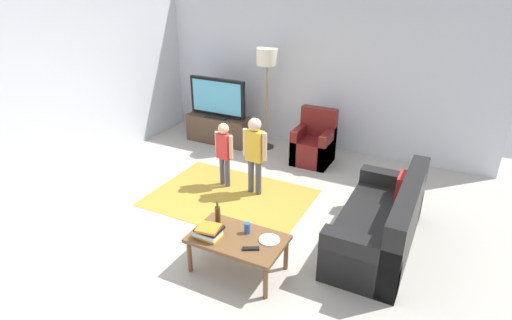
{
  "coord_description": "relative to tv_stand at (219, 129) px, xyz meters",
  "views": [
    {
      "loc": [
        2.31,
        -3.9,
        2.98
      ],
      "look_at": [
        0.0,
        0.6,
        0.65
      ],
      "focal_mm": 29.33,
      "sensor_mm": 36.0,
      "label": 1
    }
  ],
  "objects": [
    {
      "name": "coffee_table",
      "position": [
        2.12,
        -3.06,
        0.13
      ],
      "size": [
        1.0,
        0.6,
        0.42
      ],
      "color": "brown",
      "rests_on": "ground"
    },
    {
      "name": "armchair",
      "position": [
        1.89,
        -0.04,
        0.05
      ],
      "size": [
        0.6,
        0.6,
        0.9
      ],
      "color": "maroon",
      "rests_on": "ground"
    },
    {
      "name": "child_near_tv",
      "position": [
        1.0,
        -1.46,
        0.35
      ],
      "size": [
        0.33,
        0.16,
        0.99
      ],
      "color": "#4C4C59",
      "rests_on": "ground"
    },
    {
      "name": "bottle",
      "position": [
        1.82,
        -2.96,
        0.3
      ],
      "size": [
        0.06,
        0.06,
        0.29
      ],
      "color": "#4C3319",
      "rests_on": "coffee_table"
    },
    {
      "name": "book_stack",
      "position": [
        1.85,
        -3.19,
        0.24
      ],
      "size": [
        0.28,
        0.25,
        0.12
      ],
      "color": "yellow",
      "rests_on": "coffee_table"
    },
    {
      "name": "tv",
      "position": [
        0.0,
        -0.02,
        0.6
      ],
      "size": [
        1.1,
        0.28,
        0.71
      ],
      "color": "black",
      "rests_on": "tv_stand"
    },
    {
      "name": "ground",
      "position": [
        1.64,
        -2.3,
        -0.24
      ],
      "size": [
        7.8,
        7.8,
        0.0
      ],
      "primitive_type": "plane",
      "color": "#B2ADA3"
    },
    {
      "name": "floor_lamp",
      "position": [
        0.9,
        0.15,
        1.3
      ],
      "size": [
        0.36,
        0.36,
        1.78
      ],
      "color": "#262626",
      "rests_on": "ground"
    },
    {
      "name": "child_center",
      "position": [
        1.5,
        -1.46,
        0.44
      ],
      "size": [
        0.38,
        0.18,
        1.14
      ],
      "color": "#4C4C59",
      "rests_on": "ground"
    },
    {
      "name": "area_rug",
      "position": [
        1.25,
        -1.76,
        -0.24
      ],
      "size": [
        2.2,
        1.6,
        0.01
      ],
      "primitive_type": "cube",
      "color": "#B28C33",
      "rests_on": "ground"
    },
    {
      "name": "soda_can",
      "position": [
        2.17,
        -2.94,
        0.24
      ],
      "size": [
        0.07,
        0.07,
        0.12
      ],
      "primitive_type": "cylinder",
      "color": "#2659B2",
      "rests_on": "coffee_table"
    },
    {
      "name": "tv_stand",
      "position": [
        0.0,
        0.0,
        0.0
      ],
      "size": [
        1.2,
        0.44,
        0.5
      ],
      "color": "#4C3828",
      "rests_on": "ground"
    },
    {
      "name": "plate",
      "position": [
        2.45,
        -2.96,
        0.18
      ],
      "size": [
        0.22,
        0.22,
        0.02
      ],
      "color": "white",
      "rests_on": "coffee_table"
    },
    {
      "name": "wall_left",
      "position": [
        -1.36,
        -2.3,
        1.11
      ],
      "size": [
        0.12,
        6.0,
        2.7
      ],
      "primitive_type": "cube",
      "color": "silver",
      "rests_on": "ground"
    },
    {
      "name": "wall_back",
      "position": [
        1.64,
        0.7,
        1.11
      ],
      "size": [
        6.0,
        0.12,
        2.7
      ],
      "primitive_type": "cube",
      "color": "silver",
      "rests_on": "ground"
    },
    {
      "name": "tv_remote",
      "position": [
        2.34,
        -3.18,
        0.19
      ],
      "size": [
        0.17,
        0.12,
        0.02
      ],
      "primitive_type": "cube",
      "rotation": [
        0.0,
        0.0,
        0.5
      ],
      "color": "black",
      "rests_on": "coffee_table"
    },
    {
      "name": "couch",
      "position": [
        3.42,
        -1.95,
        0.05
      ],
      "size": [
        0.8,
        1.8,
        0.86
      ],
      "color": "black",
      "rests_on": "ground"
    }
  ]
}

